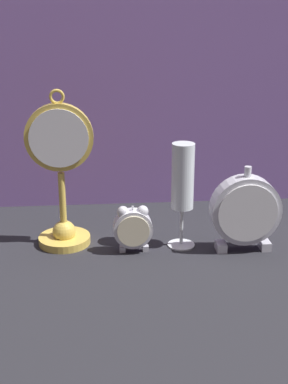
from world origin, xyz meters
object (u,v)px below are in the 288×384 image
Objects in this scene: alarm_clock_twin_bell at (133,227)px; champagne_flute at (183,183)px; mantel_clock_silver at (245,211)px; pocket_watch_on_stand at (62,183)px.

champagne_flute reaches higher than alarm_clock_twin_bell.
mantel_clock_silver is 0.81× the size of champagne_flute.
champagne_flute is (-0.12, 0.03, 0.05)m from mantel_clock_silver.
pocket_watch_on_stand is 1.81× the size of mantel_clock_silver.
pocket_watch_on_stand is 1.47× the size of champagne_flute.
champagne_flute is at bearing 11.69° from alarm_clock_twin_bell.
alarm_clock_twin_bell is 0.56× the size of mantel_clock_silver.
pocket_watch_on_stand is at bearing 170.13° from mantel_clock_silver.
pocket_watch_on_stand is 0.25m from champagne_flute.
alarm_clock_twin_bell is at bearing 177.17° from mantel_clock_silver.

